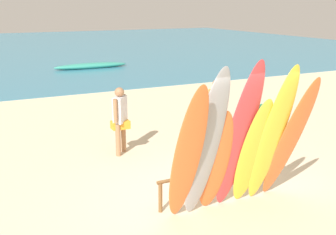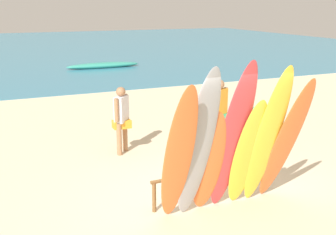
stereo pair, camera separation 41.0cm
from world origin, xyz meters
name	(u,v)px [view 1 (the left image)]	position (x,y,z in m)	size (l,w,h in m)	color
ground	(60,80)	(0.00, 14.00, 0.00)	(60.00, 60.00, 0.00)	beige
ocean_water	(19,48)	(0.00, 30.27, 0.01)	(60.00, 40.00, 0.02)	teal
surfboard_rack	(217,176)	(0.00, 0.00, 0.46)	(2.40, 0.07, 0.59)	brown
surfboard_orange_0	(187,157)	(-1.02, -0.72, 1.24)	(0.46, 0.07, 2.67)	orange
surfboard_grey_1	(206,147)	(-0.66, -0.67, 1.34)	(0.53, 0.08, 2.79)	#999EA3
surfboard_orange_2	(215,162)	(-0.36, -0.49, 0.97)	(0.52, 0.08, 2.02)	orange
surfboard_red_3	(239,139)	(0.00, -0.62, 1.37)	(0.53, 0.06, 2.85)	#D13D42
surfboard_yellow_4	(252,153)	(0.34, -0.56, 1.04)	(0.51, 0.08, 2.17)	yellow
surfboard_yellow_5	(272,137)	(0.63, -0.69, 1.32)	(0.48, 0.08, 2.77)	yellow
surfboard_orange_6	(289,140)	(1.03, -0.68, 1.21)	(0.50, 0.07, 2.60)	orange
beachgoer_photographing	(120,116)	(-0.77, 3.07, 0.94)	(0.45, 0.48, 1.63)	#9E704C
beachgoer_strolling	(217,108)	(1.56, 2.51, 1.00)	(0.61, 0.39, 1.74)	#9E704C
beach_chair_red	(258,131)	(2.51, 2.02, 0.43)	(0.67, 0.79, 0.82)	#B7B7BC
beach_chair_blue	(256,118)	(3.25, 3.06, 0.42)	(0.59, 0.80, 0.79)	#B7B7BC
distant_boat	(91,66)	(2.33, 16.86, 0.15)	(4.17, 0.76, 0.33)	teal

